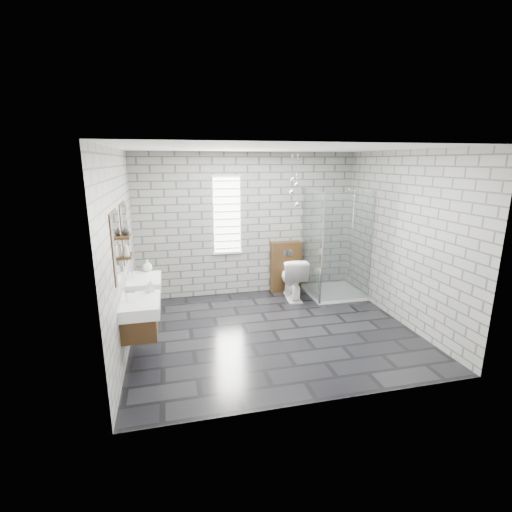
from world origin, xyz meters
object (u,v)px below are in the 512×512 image
object	(u,v)px
vanity_left	(137,307)
cistern_panel	(286,267)
shower_enclosure	(332,271)
toilet	(293,278)
vanity_right	(142,284)

from	to	relation	value
vanity_left	cistern_panel	bearing A→B (deg)	39.53
cistern_panel	shower_enclosure	distance (m)	0.92
shower_enclosure	toilet	xyz separation A→B (m)	(-0.76, 0.09, -0.11)
vanity_right	toilet	xyz separation A→B (m)	(2.65, 0.84, -0.36)
toilet	cistern_panel	bearing A→B (deg)	-84.10
cistern_panel	toilet	size ratio (longest dim) A/B	1.26
vanity_right	shower_enclosure	distance (m)	3.50
toilet	vanity_left	bearing A→B (deg)	39.56
vanity_left	cistern_panel	distance (m)	3.45
shower_enclosure	toilet	size ratio (longest dim) A/B	2.56
shower_enclosure	cistern_panel	bearing A→B (deg)	145.63
cistern_panel	shower_enclosure	size ratio (longest dim) A/B	0.49
vanity_left	shower_enclosure	bearing A→B (deg)	26.13
vanity_left	vanity_right	xyz separation A→B (m)	(0.00, 0.93, 0.00)
vanity_left	vanity_right	size ratio (longest dim) A/B	1.00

